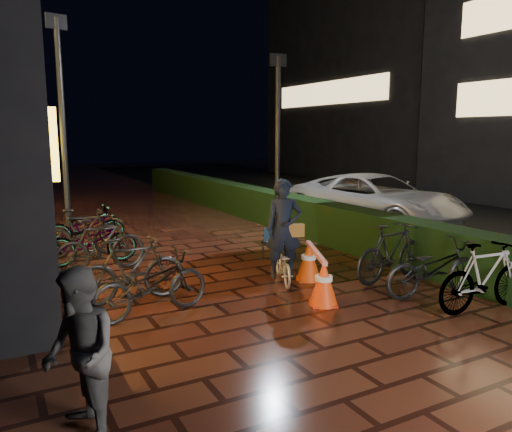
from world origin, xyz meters
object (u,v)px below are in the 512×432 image
bystander_person (80,355)px  cart_assembly (276,237)px  van (376,200)px  traffic_barrier (316,271)px  cyclist (283,245)px

bystander_person → cart_assembly: bearing=127.9°
van → traffic_barrier: (-5.21, -4.34, -0.40)m
cyclist → traffic_barrier: 0.82m
bystander_person → traffic_barrier: (4.31, 2.49, -0.43)m
van → traffic_barrier: 6.79m
van → cyclist: (-5.44, -3.63, -0.05)m
cart_assembly → traffic_barrier: bearing=-101.7°
bystander_person → van: size_ratio=0.29×
traffic_barrier → cyclist: bearing=108.0°
bystander_person → van: 11.71m
traffic_barrier → bystander_person: bearing=-149.9°
bystander_person → cart_assembly: 6.58m
cyclist → bystander_person: bearing=-141.9°
van → cart_assembly: (-4.78, -2.27, -0.23)m
cyclist → traffic_barrier: size_ratio=1.08×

